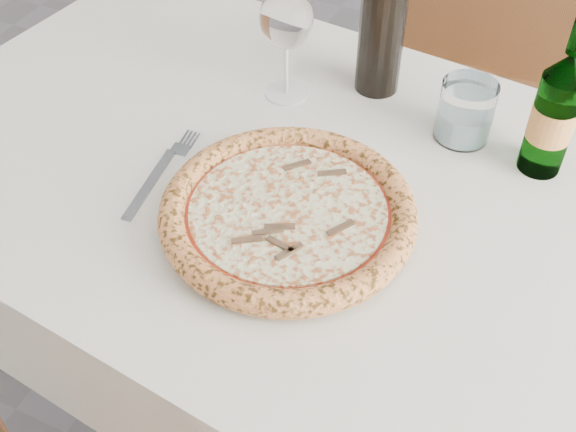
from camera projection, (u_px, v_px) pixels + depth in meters
name	position (u px, v px, depth m)	size (l,w,h in m)	color
dining_table	(315.00, 228.00, 1.11)	(1.43, 0.96, 0.76)	brown
chair_far	(477.00, 64.00, 1.66)	(0.45, 0.45, 0.93)	brown
plate	(288.00, 222.00, 0.97)	(0.30, 0.30, 0.02)	white
pizza	(288.00, 213.00, 0.96)	(0.34, 0.34, 0.04)	#EBA455
fork	(159.00, 173.00, 1.05)	(0.03, 0.22, 0.00)	gray
wine_glass	(286.00, 21.00, 1.10)	(0.08, 0.08, 0.19)	silver
tumbler	(465.00, 115.00, 1.09)	(0.08, 0.08, 0.09)	white
beer_bottle	(555.00, 114.00, 1.00)	(0.06, 0.06, 0.24)	#2B6D29
wine_bottle	(383.00, 19.00, 1.12)	(0.07, 0.07, 0.30)	black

